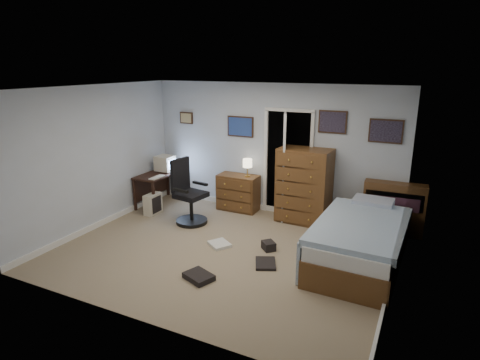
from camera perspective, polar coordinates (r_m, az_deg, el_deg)
name	(u,v)px	position (r m, az deg, el deg)	size (l,w,h in m)	color
floor	(223,251)	(6.43, -2.41, -10.06)	(5.00, 4.00, 0.02)	gray
computer_desk	(158,179)	(8.50, -11.65, 0.08)	(0.55, 1.18, 0.68)	black
crt_monitor	(165,163)	(8.48, -10.61, 2.34)	(0.35, 0.33, 0.32)	beige
keyboard	(157,177)	(8.04, -11.74, 0.37)	(0.14, 0.36, 0.02)	beige
pc_tower	(153,204)	(8.02, -12.28, -3.33)	(0.19, 0.38, 0.41)	beige
office_chair	(188,199)	(7.40, -7.37, -2.64)	(0.66, 0.66, 1.19)	black
media_stack	(179,177)	(9.23, -8.62, 0.42)	(0.14, 0.14, 0.70)	maroon
low_dresser	(238,193)	(8.01, -0.25, -1.79)	(0.81, 0.40, 0.72)	brown
table_lamp	(247,164)	(7.76, 1.07, 2.33)	(0.18, 0.18, 0.35)	gold
doorway	(293,161)	(7.94, 7.49, 2.73)	(0.96, 1.12, 2.05)	black
tall_dresser	(304,186)	(7.42, 9.10, -0.80)	(0.94, 0.55, 1.38)	brown
headboard_bookcase	(393,207)	(7.33, 20.98, -3.63)	(1.02, 0.30, 0.91)	brown
bed	(360,240)	(6.18, 16.66, -8.23)	(1.27, 2.27, 0.73)	brown
wall_posters	(301,126)	(7.46, 8.60, 7.65)	(4.38, 0.04, 0.60)	#331E11
floor_clutter	(232,259)	(6.07, -1.09, -11.23)	(1.35, 1.60, 0.14)	silver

